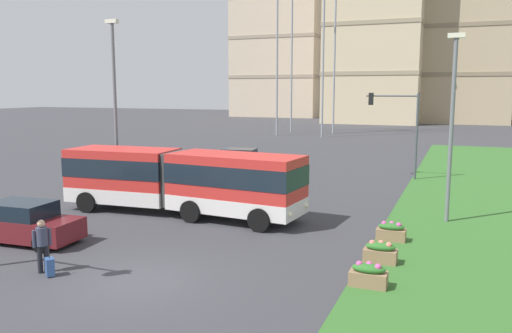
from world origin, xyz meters
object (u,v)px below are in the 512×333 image
Objects in this scene: car_maroon_sedan at (24,223)px; flower_planter_2 at (391,231)px; flower_planter_1 at (380,252)px; apartment_tower_westcentre at (379,7)px; rolling_suitcase at (50,267)px; flower_planter_0 at (368,275)px; traffic_light_far_right at (400,120)px; car_navy_sedan at (241,160)px; apartment_tower_west at (283,22)px; streetlight_median at (452,120)px; pedestrian_crossing at (42,242)px; streetlight_left at (115,102)px; apartment_tower_centre at (453,9)px; articulated_bus at (181,180)px.

car_maroon_sedan is 14.22m from flower_planter_2.
flower_planter_1 is 85.32m from apartment_tower_westcentre.
rolling_suitcase is at bearing -34.86° from car_maroon_sedan.
apartment_tower_westcentre reaches higher than flower_planter_2.
car_maroon_sedan is at bearing 145.14° from rolling_suitcase.
apartment_tower_westcentre reaches higher than flower_planter_0.
car_maroon_sedan is 0.79× the size of traffic_light_far_right.
flower_planter_0 is 5.12m from flower_planter_2.
flower_planter_1 is (12.71, -17.42, -0.33)m from car_navy_sedan.
flower_planter_2 is 0.03× the size of apartment_tower_west.
flower_planter_0 is at bearing 0.57° from car_maroon_sedan.
pedestrian_crossing is at bearing -135.81° from streetlight_median.
streetlight_median is 99.11m from apartment_tower_west.
rolling_suitcase is (0.45, -0.20, -0.69)m from pedestrian_crossing.
streetlight_left is (-2.46, -11.31, 4.46)m from car_navy_sedan.
pedestrian_crossing is 0.04× the size of apartment_tower_centre.
rolling_suitcase is (0.27, -8.75, -1.34)m from articulated_bus.
flower_planter_2 is at bearing -115.84° from streetlight_median.
articulated_bus is at bearing -77.99° from car_navy_sedan.
flower_planter_2 is (0.00, 5.12, 0.00)m from flower_planter_0.
apartment_tower_centre is at bearing 79.57° from streetlight_left.
articulated_bus reaches higher than rolling_suitcase.
pedestrian_crossing is 12.56m from flower_planter_2.
apartment_tower_centre is (14.74, 80.03, 15.27)m from streetlight_left.
streetlight_left is (-1.96, 8.58, 4.46)m from car_maroon_sedan.
apartment_tower_centre is (12.28, 68.72, 19.73)m from car_navy_sedan.
streetlight_left is (-15.17, 8.44, 4.79)m from flower_planter_0.
apartment_tower_centre is at bearing 90.28° from flower_planter_0.
car_maroon_sedan is 2.59× the size of pedestrian_crossing.
car_navy_sedan is 0.48× the size of streetlight_left.
traffic_light_far_right is 11.49m from streetlight_median.
car_maroon_sedan is 9.86m from streetlight_left.
flower_planter_2 is 0.13× the size of streetlight_median.
flower_planter_2 is 102.73m from apartment_tower_west.
flower_planter_0 is at bearing -101.87° from streetlight_median.
apartment_tower_west is (-36.67, 98.83, 20.65)m from flower_planter_0.
flower_planter_1 is 0.19× the size of traffic_light_far_right.
flower_planter_1 is 0.03× the size of apartment_tower_west.
articulated_bus is at bearing 91.78° from rolling_suitcase.
articulated_bus is 14.03m from car_navy_sedan.
pedestrian_crossing is at bearing -142.62° from flower_planter_2.
flower_planter_0 is 107.42m from apartment_tower_west.
apartment_tower_west reaches higher than flower_planter_0.
rolling_suitcase is 13.42m from streetlight_left.
car_navy_sedan is (0.50, 19.89, 0.00)m from car_maroon_sedan.
car_maroon_sedan is at bearing -98.21° from apartment_tower_centre.
apartment_tower_westcentre is at bearing 89.88° from car_maroon_sedan.
apartment_tower_centre reaches higher than flower_planter_1.
streetlight_left is 17.09m from streetlight_median.
articulated_bus is at bearing 174.55° from flower_planter_2.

